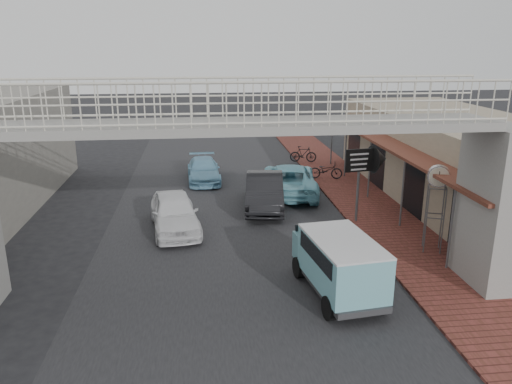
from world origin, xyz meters
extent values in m
plane|color=black|center=(0.00, 0.00, 0.00)|extent=(120.00, 120.00, 0.00)
cube|color=black|center=(0.00, 0.00, 0.01)|extent=(10.00, 60.00, 0.01)
cube|color=brown|center=(6.50, 3.00, 0.05)|extent=(3.00, 40.00, 0.10)
cube|color=gray|center=(11.00, 4.00, 2.00)|extent=(6.00, 18.00, 4.00)
cube|color=brown|center=(7.70, 4.00, 2.90)|extent=(1.80, 18.00, 0.12)
cube|color=silver|center=(8.05, 7.50, 3.30)|extent=(0.08, 2.60, 0.90)
cube|color=#B21914|center=(8.05, 1.00, 3.30)|extent=(0.08, 2.20, 0.80)
cube|color=gray|center=(7.60, -4.00, 2.50)|extent=(1.20, 2.40, 5.00)
cube|color=gray|center=(0.00, -4.00, 5.12)|extent=(14.00, 2.00, 0.24)
cube|color=beige|center=(0.00, -3.05, 5.79)|extent=(14.00, 0.08, 1.10)
cube|color=beige|center=(0.00, -4.95, 5.79)|extent=(14.00, 0.08, 1.10)
imported|color=white|center=(-2.22, 1.81, 0.75)|extent=(2.38, 4.63, 1.51)
imported|color=black|center=(1.75, 4.27, 0.78)|extent=(2.22, 4.91, 1.56)
imported|color=#80CCDE|center=(3.29, 6.30, 0.76)|extent=(3.20, 5.73, 1.52)
imported|color=#7EBBDB|center=(-0.95, 9.25, 0.61)|extent=(1.84, 4.24, 1.21)
cylinder|color=black|center=(1.92, -2.93, 0.34)|extent=(0.32, 0.71, 0.68)
cylinder|color=black|center=(3.43, -2.74, 0.34)|extent=(0.32, 0.71, 0.68)
cylinder|color=black|center=(2.24, -5.55, 0.34)|extent=(0.32, 0.71, 0.68)
cylinder|color=black|center=(3.76, -5.36, 0.34)|extent=(0.32, 0.71, 0.68)
cube|color=#70B6C3|center=(2.87, -4.44, 1.15)|extent=(2.04, 3.31, 1.32)
cube|color=#70B6C3|center=(2.65, -2.64, 0.93)|extent=(1.68, 1.07, 0.88)
cube|color=black|center=(2.87, -4.44, 1.52)|extent=(2.00, 2.73, 0.49)
cube|color=silver|center=(2.87, -4.44, 1.84)|extent=(2.06, 3.31, 0.06)
imported|color=black|center=(5.72, 8.60, 0.57)|extent=(1.90, 1.04, 0.94)
imported|color=black|center=(5.30, 12.69, 0.60)|extent=(1.72, 0.81, 1.00)
cylinder|color=#59595B|center=(6.89, -1.15, 1.28)|extent=(0.05, 0.05, 2.37)
cylinder|color=#59595B|center=(7.42, -1.36, 1.28)|extent=(0.05, 0.05, 2.37)
cylinder|color=#59595B|center=(6.69, -1.68, 1.28)|extent=(0.05, 0.05, 2.37)
cylinder|color=#59595B|center=(7.22, -1.88, 1.28)|extent=(0.05, 0.05, 2.37)
cylinder|color=silver|center=(7.05, -1.52, 2.86)|extent=(0.81, 0.53, 0.77)
cylinder|color=beige|center=(7.00, -1.65, 2.86)|extent=(0.64, 0.26, 0.68)
cylinder|color=beige|center=(7.11, -1.39, 2.86)|extent=(0.64, 0.26, 0.68)
cylinder|color=#59595B|center=(5.31, 1.80, 1.61)|extent=(0.10, 0.10, 3.03)
cube|color=black|center=(5.31, 1.77, 2.71)|extent=(1.25, 0.27, 0.94)
cone|color=black|center=(6.19, 1.91, 2.71)|extent=(0.81, 1.24, 1.15)
cube|color=white|center=(5.27, 1.72, 2.66)|extent=(0.83, 0.15, 0.63)
camera|label=1|loc=(-1.12, -17.34, 7.26)|focal=35.00mm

